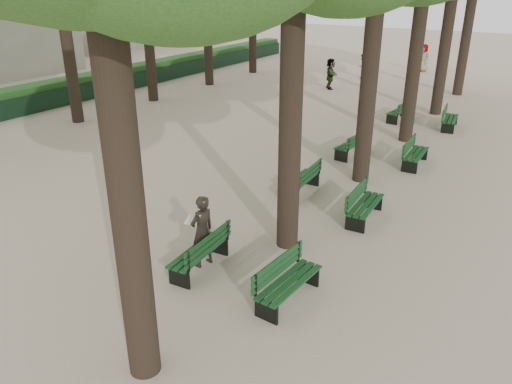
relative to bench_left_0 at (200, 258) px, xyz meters
The scene contains 16 objects.
ground 1.07m from the bench_left_0, 110.64° to the right, with size 120.00×120.00×0.00m, color #BDA88F.
bench_left_0 is the anchor object (origin of this frame).
bench_left_1 5.01m from the bench_left_0, 90.00° to the left, with size 0.67×1.83×0.92m.
bench_left_2 9.11m from the bench_left_0, 90.00° to the left, with size 0.79×1.86×0.92m.
bench_left_3 14.86m from the bench_left_0, 90.00° to the left, with size 0.76×1.85×0.92m.
bench_right_0 2.27m from the bench_left_0, ahead, with size 0.70×1.84×0.92m.
bench_right_1 4.88m from the bench_left_0, 62.33° to the left, with size 0.66×1.83×0.92m.
bench_right_2 9.54m from the bench_left_0, 76.25° to the left, with size 0.64×1.82×0.92m.
bench_right_3 14.87m from the bench_left_0, 81.23° to the left, with size 0.77×1.85×0.92m.
man_with_map 0.62m from the bench_left_0, 103.15° to the left, with size 0.68×0.74×1.71m.
pedestrian_e 20.50m from the bench_left_0, 105.82° to the left, with size 1.62×0.35×1.75m, color #262628.
pedestrian_a 24.53m from the bench_left_0, 102.29° to the left, with size 0.74×0.31×1.53m, color #262628.
pedestrian_d 28.59m from the bench_left_0, 95.02° to the left, with size 0.90×0.37×1.85m, color #262628.
fence 18.35m from the bench_left_0, 146.87° to the left, with size 0.08×42.00×0.90m, color black.
hedge 18.94m from the bench_left_0, 148.03° to the left, with size 1.20×42.00×1.20m, color #1B4718.
building_far 44.34m from the bench_left_0, 138.98° to the left, with size 12.00×16.00×7.00m, color #B7B2A3.
Camera 1 is at (6.51, -6.58, 6.07)m, focal length 35.00 mm.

